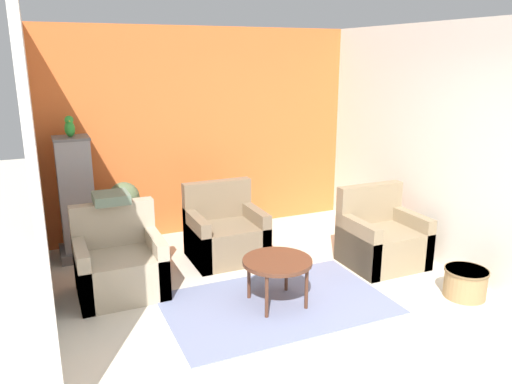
{
  "coord_description": "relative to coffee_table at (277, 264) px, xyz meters",
  "views": [
    {
      "loc": [
        -2.11,
        -3.04,
        2.4
      ],
      "look_at": [
        0.0,
        1.73,
        0.97
      ],
      "focal_mm": 35.0,
      "sensor_mm": 36.0,
      "label": 1
    }
  ],
  "objects": [
    {
      "name": "coffee_table",
      "position": [
        0.0,
        0.0,
        0.0
      ],
      "size": [
        0.69,
        0.69,
        0.48
      ],
      "color": "#512D1E",
      "rests_on": "ground_plane"
    },
    {
      "name": "potted_plant",
      "position": [
        -1.1,
        2.11,
        0.13
      ],
      "size": [
        0.42,
        0.39,
        0.88
      ],
      "color": "beige",
      "rests_on": "ground_plane"
    },
    {
      "name": "armchair_right",
      "position": [
        1.57,
        0.41,
        -0.13
      ],
      "size": [
        0.86,
        0.76,
        0.91
      ],
      "color": "#8E7A5B",
      "rests_on": "ground_plane"
    },
    {
      "name": "birdcage",
      "position": [
        -1.66,
        2.08,
        0.28
      ],
      "size": [
        0.5,
        0.5,
        1.49
      ],
      "color": "slate",
      "rests_on": "ground_plane"
    },
    {
      "name": "wall_back_accent",
      "position": [
        0.09,
        2.48,
        0.95
      ],
      "size": [
        4.37,
        0.06,
        2.77
      ],
      "color": "orange",
      "rests_on": "ground_plane"
    },
    {
      "name": "parrot",
      "position": [
        -1.66,
        2.09,
        1.17
      ],
      "size": [
        0.12,
        0.21,
        0.25
      ],
      "color": "green",
      "rests_on": "birdcage"
    },
    {
      "name": "wall_left",
      "position": [
        -2.06,
        0.72,
        0.95
      ],
      "size": [
        0.06,
        3.45,
        2.77
      ],
      "color": "silver",
      "rests_on": "ground_plane"
    },
    {
      "name": "wicker_basket",
      "position": [
        1.84,
        -0.64,
        -0.27
      ],
      "size": [
        0.44,
        0.44,
        0.3
      ],
      "color": "#A37F51",
      "rests_on": "ground_plane"
    },
    {
      "name": "wall_right",
      "position": [
        2.25,
        0.72,
        0.95
      ],
      "size": [
        0.06,
        3.45,
        2.77
      ],
      "color": "silver",
      "rests_on": "ground_plane"
    },
    {
      "name": "armchair_middle",
      "position": [
        -0.05,
        1.32,
        -0.13
      ],
      "size": [
        0.86,
        0.76,
        0.91
      ],
      "color": "#7A664C",
      "rests_on": "ground_plane"
    },
    {
      "name": "ground_plane",
      "position": [
        0.09,
        -1.0,
        -0.43
      ],
      "size": [
        20.0,
        20.0,
        0.0
      ],
      "primitive_type": "plane",
      "color": "beige",
      "rests_on": "ground"
    },
    {
      "name": "armchair_left",
      "position": [
        -1.38,
        0.89,
        -0.13
      ],
      "size": [
        0.86,
        0.76,
        0.91
      ],
      "color": "tan",
      "rests_on": "ground_plane"
    },
    {
      "name": "throw_pillow",
      "position": [
        -1.38,
        1.16,
        0.53
      ],
      "size": [
        0.36,
        0.36,
        0.1
      ],
      "color": "slate",
      "rests_on": "armchair_left"
    },
    {
      "name": "area_rug",
      "position": [
        -0.0,
        0.0,
        -0.43
      ],
      "size": [
        2.19,
        1.38,
        0.01
      ],
      "color": "slate",
      "rests_on": "ground_plane"
    }
  ]
}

